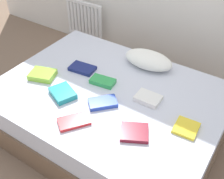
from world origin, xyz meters
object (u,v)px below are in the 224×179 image
bed (109,111)px  pillow (148,60)px  textbook_maroon (134,132)px  textbook_green (103,81)px  textbook_navy (82,68)px  textbook_red (74,121)px  radiator (84,20)px  textbook_blue (103,103)px  textbook_lime (43,75)px  textbook_teal (63,93)px  textbook_white (148,98)px  textbook_yellow (186,128)px

bed → pillow: 0.64m
textbook_maroon → textbook_green: size_ratio=0.92×
textbook_navy → textbook_red: size_ratio=1.01×
radiator → textbook_blue: size_ratio=2.51×
textbook_navy → textbook_green: 0.29m
pillow → textbook_lime: bearing=-136.2°
textbook_teal → textbook_lime: (-0.34, 0.10, 0.00)m
textbook_lime → textbook_blue: (0.69, -0.00, -0.01)m
textbook_blue → bed: bearing=60.8°
textbook_navy → textbook_green: (0.29, -0.06, 0.00)m
textbook_white → textbook_blue: size_ratio=0.90×
textbook_navy → textbook_teal: (0.10, -0.40, 0.01)m
pillow → textbook_green: pillow is taller
textbook_red → textbook_lime: bearing=100.6°
textbook_maroon → textbook_red: size_ratio=0.85×
textbook_white → textbook_yellow: textbook_white is taller
pillow → textbook_yellow: 0.87m
radiator → textbook_navy: (0.82, -1.08, 0.13)m
textbook_maroon → textbook_yellow: (0.30, 0.26, -0.00)m
textbook_maroon → textbook_red: 0.47m
textbook_green → textbook_blue: 0.29m
textbook_navy → textbook_white: bearing=-9.8°
bed → textbook_green: 0.30m
textbook_lime → textbook_red: textbook_lime is taller
bed → radiator: size_ratio=3.43×
textbook_maroon → textbook_yellow: size_ratio=1.10×
bed → radiator: 1.72m
textbook_maroon → textbook_blue: (-0.38, 0.14, 0.00)m
textbook_blue → textbook_lime: bearing=132.8°
textbook_teal → textbook_navy: bearing=127.4°
radiator → textbook_white: (1.57, -1.12, 0.13)m
radiator → textbook_lime: radiator is taller
textbook_lime → textbook_yellow: size_ratio=1.22×
textbook_maroon → textbook_teal: (-0.74, 0.04, 0.01)m
textbook_teal → textbook_yellow: bearing=35.4°
radiator → textbook_navy: 1.36m
bed → textbook_red: bearing=-91.1°
textbook_green → textbook_blue: textbook_green is taller
textbook_maroon → textbook_teal: size_ratio=0.92×
textbook_red → textbook_blue: bearing=23.7°
textbook_teal → textbook_green: 0.38m
textbook_white → radiator: bearing=143.3°
textbook_maroon → textbook_red: textbook_maroon is taller
pillow → textbook_green: size_ratio=2.21×
bed → textbook_navy: (-0.39, 0.12, 0.27)m
textbook_blue → radiator: bearing=85.8°
textbook_lime → textbook_red: (0.62, -0.30, -0.01)m
bed → textbook_maroon: size_ratio=9.81×
bed → textbook_maroon: (0.44, -0.31, 0.27)m
textbook_yellow → textbook_blue: (-0.68, -0.12, 0.01)m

